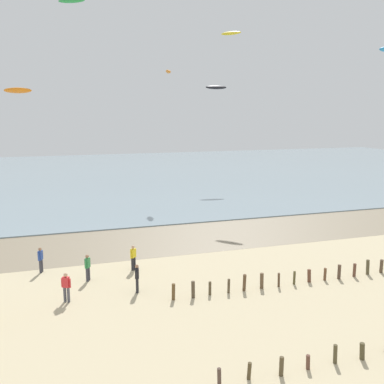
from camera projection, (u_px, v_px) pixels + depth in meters
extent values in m
cube|color=#84755B|center=(152.00, 241.00, 35.21)|extent=(120.00, 8.52, 0.01)
cube|color=#7F939E|center=(104.00, 175.00, 72.08)|extent=(160.00, 70.00, 0.10)
cylinder|color=#4C3A32|center=(219.00, 378.00, 16.36)|extent=(0.17, 0.17, 0.82)
cylinder|color=#4D4028|center=(249.00, 371.00, 16.89)|extent=(0.18, 0.18, 0.72)
cylinder|color=brown|center=(281.00, 366.00, 17.13)|extent=(0.21, 0.22, 0.80)
cylinder|color=brown|center=(308.00, 362.00, 17.57)|extent=(0.19, 0.17, 0.63)
cylinder|color=#4D452D|center=(335.00, 354.00, 17.97)|extent=(0.18, 0.19, 0.83)
cylinder|color=#4C442B|center=(362.00, 351.00, 18.26)|extent=(0.24, 0.24, 0.76)
cylinder|color=brown|center=(173.00, 292.00, 24.04)|extent=(0.21, 0.21, 0.96)
cylinder|color=#4E4130|center=(193.00, 290.00, 24.31)|extent=(0.22, 0.21, 0.99)
cylinder|color=#4E422D|center=(210.00, 288.00, 24.71)|extent=(0.18, 0.20, 0.81)
cylinder|color=brown|center=(229.00, 286.00, 24.97)|extent=(0.17, 0.18, 0.86)
cylinder|color=brown|center=(244.00, 283.00, 25.25)|extent=(0.21, 0.24, 1.02)
cylinder|color=brown|center=(262.00, 281.00, 25.59)|extent=(0.24, 0.23, 0.96)
cylinder|color=#503A29|center=(279.00, 280.00, 25.85)|extent=(0.18, 0.17, 0.88)
cylinder|color=#4E472A|center=(294.00, 278.00, 26.23)|extent=(0.16, 0.15, 0.83)
cylinder|color=brown|center=(309.00, 276.00, 26.60)|extent=(0.24, 0.25, 0.82)
cylinder|color=brown|center=(325.00, 274.00, 26.88)|extent=(0.20, 0.20, 0.79)
cylinder|color=brown|center=(339.00, 272.00, 27.09)|extent=(0.23, 0.24, 0.93)
cylinder|color=brown|center=(354.00, 270.00, 27.44)|extent=(0.21, 0.21, 0.88)
cylinder|color=#4E4630|center=(368.00, 267.00, 27.83)|extent=(0.23, 0.24, 0.99)
cylinder|color=brown|center=(381.00, 266.00, 28.12)|extent=(0.22, 0.23, 0.90)
cylinder|color=#232328|center=(132.00, 264.00, 28.52)|extent=(0.16, 0.16, 0.88)
cylinder|color=#232328|center=(135.00, 263.00, 28.71)|extent=(0.16, 0.16, 0.88)
cube|color=yellow|center=(133.00, 253.00, 28.48)|extent=(0.42, 0.40, 0.60)
sphere|color=tan|center=(133.00, 247.00, 28.40)|extent=(0.22, 0.22, 0.22)
cylinder|color=yellow|center=(131.00, 255.00, 28.28)|extent=(0.09, 0.09, 0.52)
cylinder|color=yellow|center=(135.00, 253.00, 28.69)|extent=(0.09, 0.09, 0.52)
cylinder|color=#4C4C56|center=(65.00, 294.00, 23.79)|extent=(0.16, 0.16, 0.88)
cylinder|color=#4C4C56|center=(68.00, 295.00, 23.74)|extent=(0.16, 0.16, 0.88)
cube|color=red|center=(66.00, 282.00, 23.63)|extent=(0.42, 0.36, 0.60)
sphere|color=tan|center=(66.00, 275.00, 23.55)|extent=(0.22, 0.22, 0.22)
cylinder|color=red|center=(62.00, 283.00, 23.68)|extent=(0.09, 0.09, 0.52)
cylinder|color=red|center=(70.00, 283.00, 23.59)|extent=(0.09, 0.09, 0.52)
cylinder|color=#383842|center=(42.00, 265.00, 28.29)|extent=(0.16, 0.16, 0.88)
cylinder|color=#383842|center=(40.00, 267.00, 28.07)|extent=(0.16, 0.16, 0.88)
cube|color=#2D4CA5|center=(40.00, 255.00, 28.04)|extent=(0.33, 0.41, 0.60)
sphere|color=#9E7051|center=(40.00, 249.00, 27.97)|extent=(0.22, 0.22, 0.22)
cylinder|color=#2D4CA5|center=(42.00, 255.00, 28.29)|extent=(0.09, 0.09, 0.52)
cylinder|color=#2D4CA5|center=(39.00, 257.00, 27.82)|extent=(0.09, 0.09, 0.52)
cylinder|color=#383842|center=(89.00, 273.00, 26.89)|extent=(0.16, 0.16, 0.88)
cylinder|color=#383842|center=(87.00, 275.00, 26.68)|extent=(0.16, 0.16, 0.88)
cube|color=#338C4C|center=(87.00, 263.00, 26.65)|extent=(0.37, 0.42, 0.60)
sphere|color=#9E7051|center=(87.00, 256.00, 26.57)|extent=(0.22, 0.22, 0.22)
cylinder|color=#338C4C|center=(89.00, 262.00, 26.89)|extent=(0.09, 0.09, 0.52)
cylinder|color=#338C4C|center=(86.00, 265.00, 26.43)|extent=(0.09, 0.09, 0.52)
cylinder|color=#232328|center=(137.00, 286.00, 24.96)|extent=(0.16, 0.16, 0.88)
cylinder|color=#232328|center=(137.00, 284.00, 25.18)|extent=(0.16, 0.16, 0.88)
cube|color=black|center=(137.00, 273.00, 24.93)|extent=(0.29, 0.40, 0.60)
sphere|color=#9E7051|center=(137.00, 266.00, 24.86)|extent=(0.22, 0.22, 0.22)
cylinder|color=black|center=(137.00, 275.00, 24.71)|extent=(0.09, 0.09, 0.52)
cylinder|color=black|center=(137.00, 272.00, 25.18)|extent=(0.09, 0.09, 0.52)
ellipsoid|color=orange|center=(168.00, 72.00, 53.22)|extent=(0.83, 1.97, 0.55)
ellipsoid|color=green|center=(72.00, 1.00, 40.45)|extent=(2.81, 2.01, 0.66)
ellipsoid|color=orange|center=(18.00, 90.00, 34.78)|extent=(2.63, 2.00, 0.63)
ellipsoid|color=black|center=(216.00, 87.00, 61.35)|extent=(3.18, 1.41, 0.81)
ellipsoid|color=yellow|center=(231.00, 33.00, 48.84)|extent=(2.34, 2.36, 0.62)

